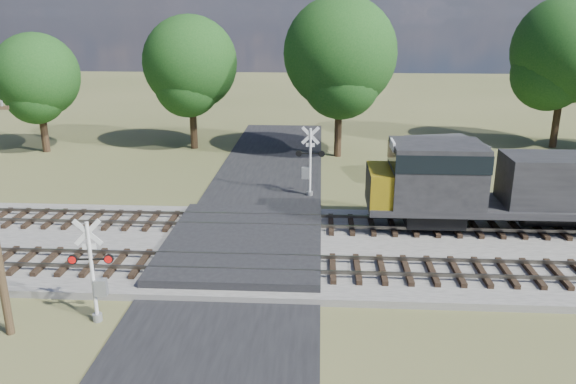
{
  "coord_description": "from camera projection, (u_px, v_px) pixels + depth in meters",
  "views": [
    {
      "loc": [
        3.37,
        -22.97,
        10.37
      ],
      "look_at": [
        1.92,
        2.0,
        2.35
      ],
      "focal_mm": 35.0,
      "sensor_mm": 36.0,
      "label": 1
    }
  ],
  "objects": [
    {
      "name": "ground",
      "position": [
        243.0,
        255.0,
        25.19
      ],
      "size": [
        160.0,
        160.0,
        0.0
      ],
      "primitive_type": "plane",
      "color": "#464C28",
      "rests_on": "ground"
    },
    {
      "name": "track_far",
      "position": [
        313.0,
        223.0,
        27.74
      ],
      "size": [
        140.0,
        2.6,
        0.33
      ],
      "color": "black",
      "rests_on": "ballast_bed"
    },
    {
      "name": "track_near",
      "position": [
        312.0,
        267.0,
        22.99
      ],
      "size": [
        140.0,
        2.6,
        0.33
      ],
      "color": "black",
      "rests_on": "ballast_bed"
    },
    {
      "name": "crossing_signal_far",
      "position": [
        309.0,
        168.0,
        32.63
      ],
      "size": [
        1.69,
        0.37,
        4.2
      ],
      "rotation": [
        0.0,
        0.0,
        3.12
      ],
      "color": "silver",
      "rests_on": "ground"
    },
    {
      "name": "crossing_signal_near",
      "position": [
        95.0,
        280.0,
        19.29
      ],
      "size": [
        1.55,
        0.35,
        3.84
      ],
      "rotation": [
        0.0,
        0.0,
        0.1
      ],
      "color": "silver",
      "rests_on": "ground"
    },
    {
      "name": "ballast_bed",
      "position": [
        466.0,
        252.0,
        25.07
      ],
      "size": [
        140.0,
        10.0,
        0.3
      ],
      "primitive_type": "cube",
      "color": "gray",
      "rests_on": "ground"
    },
    {
      "name": "crossing_panel",
      "position": [
        244.0,
        244.0,
        25.57
      ],
      "size": [
        7.0,
        9.0,
        0.62
      ],
      "primitive_type": "cube",
      "color": "#262628",
      "rests_on": "ground"
    },
    {
      "name": "road",
      "position": [
        243.0,
        254.0,
        25.17
      ],
      "size": [
        7.0,
        60.0,
        0.08
      ],
      "primitive_type": "cube",
      "color": "black",
      "rests_on": "ground"
    },
    {
      "name": "equipment_shed",
      "position": [
        444.0,
        161.0,
        35.51
      ],
      "size": [
        4.76,
        4.76,
        2.71
      ],
      "rotation": [
        0.0,
        0.0,
        0.22
      ],
      "color": "#452F1D",
      "rests_on": "ground"
    },
    {
      "name": "treeline",
      "position": [
        375.0,
        64.0,
        41.71
      ],
      "size": [
        84.07,
        12.13,
        11.75
      ],
      "color": "black",
      "rests_on": "ground"
    }
  ]
}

